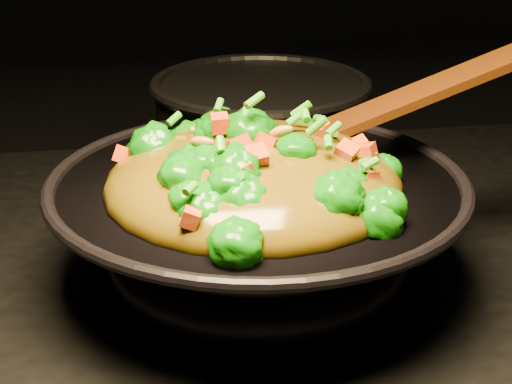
{
  "coord_description": "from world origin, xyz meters",
  "views": [
    {
      "loc": [
        -0.19,
        -0.63,
        1.29
      ],
      "look_at": [
        -0.07,
        0.05,
        0.99
      ],
      "focal_mm": 55.0,
      "sensor_mm": 36.0,
      "label": 1
    }
  ],
  "objects": [
    {
      "name": "wok",
      "position": [
        -0.07,
        0.04,
        0.95
      ],
      "size": [
        0.51,
        0.51,
        0.11
      ],
      "primitive_type": null,
      "rotation": [
        0.0,
        0.0,
        -0.43
      ],
      "color": "black",
      "rests_on": "stovetop"
    },
    {
      "name": "stir_fry",
      "position": [
        -0.08,
        0.02,
        1.05
      ],
      "size": [
        0.29,
        0.29,
        0.09
      ],
      "primitive_type": null,
      "rotation": [
        0.0,
        0.0,
        0.08
      ],
      "color": "#106507",
      "rests_on": "wok"
    },
    {
      "name": "spatula",
      "position": [
        0.08,
        0.08,
        1.06
      ],
      "size": [
        0.31,
        0.08,
        0.13
      ],
      "primitive_type": "cube",
      "rotation": [
        0.0,
        -0.38,
        -0.11
      ],
      "color": "#371906",
      "rests_on": "wok"
    },
    {
      "name": "back_pot",
      "position": [
        -0.03,
        0.26,
        0.97
      ],
      "size": [
        0.3,
        0.3,
        0.14
      ],
      "primitive_type": "cylinder",
      "rotation": [
        0.0,
        0.0,
        0.24
      ],
      "color": "black",
      "rests_on": "stovetop"
    }
  ]
}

